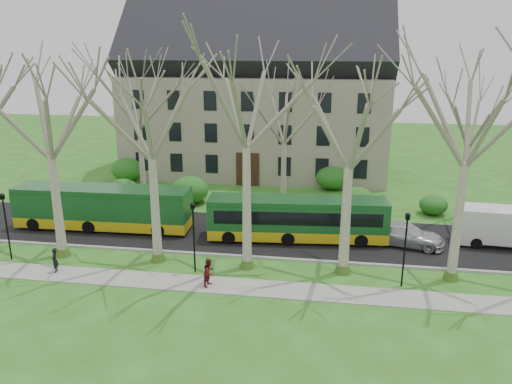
{
  "coord_description": "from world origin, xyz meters",
  "views": [
    {
      "loc": [
        1.71,
        -27.36,
        13.24
      ],
      "look_at": [
        -2.92,
        3.0,
        3.96
      ],
      "focal_mm": 35.0,
      "sensor_mm": 36.0,
      "label": 1
    }
  ],
  "objects_px": {
    "pedestrian_a": "(55,260)",
    "pedestrian_b": "(209,272)",
    "bus_follow": "(297,218)",
    "van_a": "(505,227)",
    "bus_lead": "(103,207)",
    "sedan": "(405,234)"
  },
  "relations": [
    {
      "from": "pedestrian_a",
      "to": "pedestrian_b",
      "type": "height_order",
      "value": "pedestrian_b"
    },
    {
      "from": "bus_follow",
      "to": "pedestrian_a",
      "type": "height_order",
      "value": "bus_follow"
    },
    {
      "from": "van_a",
      "to": "pedestrian_a",
      "type": "bearing_deg",
      "value": -159.53
    },
    {
      "from": "pedestrian_b",
      "to": "bus_follow",
      "type": "bearing_deg",
      "value": -12.76
    },
    {
      "from": "bus_lead",
      "to": "van_a",
      "type": "xyz_separation_m",
      "value": [
        28.01,
        0.92,
        -0.31
      ]
    },
    {
      "from": "sedan",
      "to": "bus_lead",
      "type": "bearing_deg",
      "value": 103.61
    },
    {
      "from": "bus_lead",
      "to": "van_a",
      "type": "height_order",
      "value": "bus_lead"
    },
    {
      "from": "bus_lead",
      "to": "bus_follow",
      "type": "relative_size",
      "value": 1.05
    },
    {
      "from": "van_a",
      "to": "pedestrian_b",
      "type": "relative_size",
      "value": 3.67
    },
    {
      "from": "bus_lead",
      "to": "pedestrian_b",
      "type": "height_order",
      "value": "bus_lead"
    },
    {
      "from": "van_a",
      "to": "pedestrian_a",
      "type": "relative_size",
      "value": 3.93
    },
    {
      "from": "bus_follow",
      "to": "pedestrian_b",
      "type": "relative_size",
      "value": 7.56
    },
    {
      "from": "pedestrian_b",
      "to": "pedestrian_a",
      "type": "bearing_deg",
      "value": 105.02
    },
    {
      "from": "van_a",
      "to": "pedestrian_a",
      "type": "height_order",
      "value": "van_a"
    },
    {
      "from": "bus_lead",
      "to": "bus_follow",
      "type": "bearing_deg",
      "value": -1.61
    },
    {
      "from": "pedestrian_a",
      "to": "pedestrian_b",
      "type": "relative_size",
      "value": 0.93
    },
    {
      "from": "bus_lead",
      "to": "sedan",
      "type": "relative_size",
      "value": 2.49
    },
    {
      "from": "bus_lead",
      "to": "bus_follow",
      "type": "distance_m",
      "value": 14.17
    },
    {
      "from": "sedan",
      "to": "pedestrian_b",
      "type": "xyz_separation_m",
      "value": [
        -11.65,
        -7.72,
        0.06
      ]
    },
    {
      "from": "pedestrian_a",
      "to": "pedestrian_b",
      "type": "distance_m",
      "value": 9.5
    },
    {
      "from": "van_a",
      "to": "pedestrian_b",
      "type": "height_order",
      "value": "van_a"
    },
    {
      "from": "bus_lead",
      "to": "pedestrian_a",
      "type": "xyz_separation_m",
      "value": [
        0.31,
        -7.37,
        -0.85
      ]
    }
  ]
}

